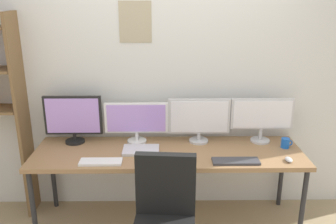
{
  "coord_description": "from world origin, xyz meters",
  "views": [
    {
      "loc": [
        -0.04,
        -2.32,
        2.07
      ],
      "look_at": [
        0.0,
        0.65,
        1.09
      ],
      "focal_mm": 38.38,
      "sensor_mm": 36.0,
      "label": 1
    }
  ],
  "objects": [
    {
      "name": "desk",
      "position": [
        0.0,
        0.6,
        0.69
      ],
      "size": [
        2.39,
        0.68,
        0.74
      ],
      "color": "#936D47",
      "rests_on": "ground_plane"
    },
    {
      "name": "keyboard_right",
      "position": [
        0.56,
        0.37,
        0.75
      ],
      "size": [
        0.39,
        0.13,
        0.02
      ],
      "primitive_type": "cube",
      "color": "#38383D",
      "rests_on": "desk"
    },
    {
      "name": "computer_mouse",
      "position": [
        1.01,
        0.38,
        0.76
      ],
      "size": [
        0.06,
        0.1,
        0.03
      ],
      "primitive_type": "ellipsoid",
      "color": "silver",
      "rests_on": "desk"
    },
    {
      "name": "coffee_mug",
      "position": [
        1.07,
        0.66,
        0.79
      ],
      "size": [
        0.11,
        0.08,
        0.09
      ],
      "color": "blue",
      "rests_on": "desk"
    },
    {
      "name": "laptop_closed",
      "position": [
        -0.24,
        0.6,
        0.75
      ],
      "size": [
        0.32,
        0.22,
        0.02
      ],
      "primitive_type": "cube",
      "rotation": [
        0.0,
        0.0,
        0.0
      ],
      "color": "silver",
      "rests_on": "desk"
    },
    {
      "name": "monitor_far_left",
      "position": [
        -0.87,
        0.81,
        0.98
      ],
      "size": [
        0.53,
        0.18,
        0.45
      ],
      "color": "black",
      "rests_on": "desk"
    },
    {
      "name": "monitor_center_right",
      "position": [
        0.29,
        0.81,
        0.97
      ],
      "size": [
        0.57,
        0.18,
        0.42
      ],
      "color": "silver",
      "rests_on": "desk"
    },
    {
      "name": "keyboard_left",
      "position": [
        -0.56,
        0.37,
        0.75
      ],
      "size": [
        0.35,
        0.13,
        0.02
      ],
      "primitive_type": "cube",
      "color": "silver",
      "rests_on": "desk"
    },
    {
      "name": "monitor_far_right",
      "position": [
        0.87,
        0.81,
        0.99
      ],
      "size": [
        0.58,
        0.18,
        0.42
      ],
      "color": "silver",
      "rests_on": "desk"
    },
    {
      "name": "monitor_center_left",
      "position": [
        -0.29,
        0.81,
        0.96
      ],
      "size": [
        0.59,
        0.18,
        0.38
      ],
      "color": "silver",
      "rests_on": "desk"
    },
    {
      "name": "wall_back",
      "position": [
        -0.0,
        1.02,
        1.3
      ],
      "size": [
        4.79,
        0.11,
        2.6
      ],
      "color": "silver",
      "rests_on": "ground_plane"
    }
  ]
}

